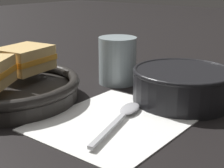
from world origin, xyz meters
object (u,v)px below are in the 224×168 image
sandwich_near_left (25,59)px  drinking_glass (118,60)px  soup_bowl (183,83)px  spoon (125,114)px  skillet (7,89)px

sandwich_near_left → drinking_glass: (0.15, -0.10, -0.02)m
soup_bowl → drinking_glass: bearing=83.5°
spoon → skillet: (-0.07, 0.21, 0.01)m
skillet → drinking_glass: drinking_glass is taller
sandwich_near_left → soup_bowl: bearing=-62.5°
skillet → sandwich_near_left: 0.07m
spoon → sandwich_near_left: size_ratio=1.61×
soup_bowl → sandwich_near_left: 0.30m
drinking_glass → soup_bowl: bearing=-96.5°
skillet → sandwich_near_left: bearing=13.7°
skillet → soup_bowl: bearing=-52.6°
soup_bowl → drinking_glass: 0.16m
soup_bowl → skillet: bearing=127.4°
sandwich_near_left → drinking_glass: drinking_glass is taller
spoon → drinking_glass: (0.14, 0.13, 0.04)m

